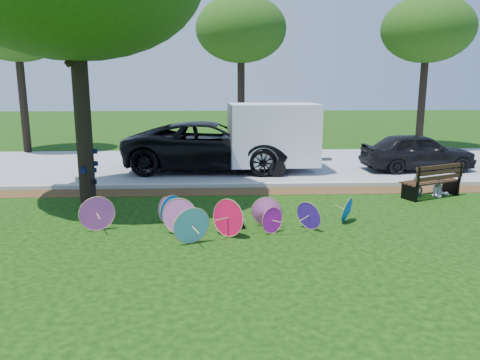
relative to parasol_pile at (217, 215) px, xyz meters
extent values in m
plane|color=black|center=(0.08, -0.71, -0.37)|extent=(90.00, 90.00, 0.00)
cube|color=#472D16|center=(0.08, 3.79, -0.37)|extent=(90.00, 1.00, 0.01)
cube|color=#B7B5AD|center=(0.08, 4.49, -0.31)|extent=(90.00, 0.30, 0.12)
cube|color=gray|center=(0.08, 8.64, -0.37)|extent=(90.00, 8.00, 0.01)
cylinder|color=black|center=(-3.62, 2.70, 2.20)|extent=(0.44, 0.44, 5.14)
cone|color=blue|center=(3.15, 0.46, -0.05)|extent=(0.55, 0.66, 0.63)
cone|color=#DC60BA|center=(-1.29, 0.68, -0.05)|extent=(0.55, 0.62, 0.64)
cone|color=#DC60BA|center=(1.15, 0.13, -0.01)|extent=(0.76, 0.41, 0.73)
cone|color=#3F1AA2|center=(2.12, -0.03, -0.03)|extent=(0.61, 0.65, 0.69)
cone|color=#5DB1DC|center=(-0.56, -0.84, 0.04)|extent=(0.83, 0.55, 0.82)
cone|color=#D70B3D|center=(0.27, -0.37, 0.05)|extent=(0.78, 0.70, 0.85)
cone|color=blue|center=(-1.06, 0.49, -0.01)|extent=(0.56, 0.64, 0.72)
cone|color=#F34BC9|center=(-2.74, 0.15, 0.04)|extent=(0.81, 0.46, 0.82)
cone|color=#D013AB|center=(1.20, -0.22, -0.07)|extent=(0.57, 0.45, 0.61)
cone|color=#5DB1DC|center=(0.41, 0.28, -0.03)|extent=(0.59, 0.68, 0.68)
cone|color=#F34BC9|center=(1.15, 0.35, -0.02)|extent=(0.71, 0.25, 0.71)
cone|color=#DC60BA|center=(-0.80, -0.24, 0.06)|extent=(0.85, 0.38, 0.85)
cone|color=#DC60BA|center=(0.37, 0.11, -0.11)|extent=(0.23, 0.55, 0.53)
cone|color=#F34BC9|center=(0.54, 0.27, -0.09)|extent=(0.42, 0.61, 0.54)
imported|color=black|center=(-0.19, 7.49, 0.55)|extent=(6.74, 3.35, 1.84)
imported|color=black|center=(7.60, 6.98, 0.34)|extent=(4.29, 1.95, 1.43)
cube|color=white|center=(2.09, 6.97, 1.05)|extent=(3.26, 2.14, 2.83)
imported|color=#3D4354|center=(5.89, 2.94, 0.21)|extent=(0.49, 0.40, 1.15)
imported|color=silver|center=(6.59, 2.94, 0.21)|extent=(0.59, 0.47, 1.16)
cylinder|color=black|center=(-9.10, 12.54, 2.13)|extent=(0.36, 0.36, 5.00)
ellipsoid|color=#1E3A0D|center=(-9.10, 12.54, 5.43)|extent=(4.40, 4.40, 3.20)
cylinder|color=black|center=(1.22, 13.30, 2.13)|extent=(0.36, 0.36, 5.00)
ellipsoid|color=#1E3A0D|center=(1.22, 13.30, 5.43)|extent=(4.40, 4.40, 3.20)
cylinder|color=black|center=(10.17, 12.76, 2.13)|extent=(0.36, 0.36, 5.00)
ellipsoid|color=#1E3A0D|center=(10.17, 12.76, 5.43)|extent=(4.40, 4.40, 3.20)
camera|label=1|loc=(0.02, -10.22, 2.97)|focal=35.00mm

